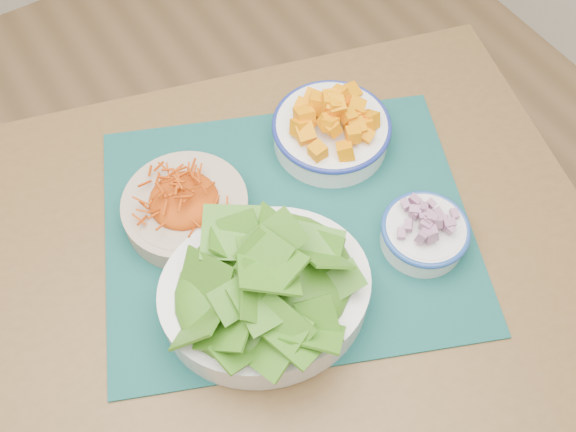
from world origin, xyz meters
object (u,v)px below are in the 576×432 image
object	(u,v)px
lettuce_bowl	(265,284)
placemat	(288,227)
onion_bowl	(425,231)
table	(241,291)
squash_bowl	(332,125)
carrot_bowl	(185,204)

from	to	relation	value
lettuce_bowl	placemat	bearing A→B (deg)	61.17
lettuce_bowl	onion_bowl	world-z (taller)	lettuce_bowl
table	squash_bowl	xyz separation A→B (m)	(0.24, 0.11, 0.16)
placemat	onion_bowl	xyz separation A→B (m)	(0.16, -0.13, 0.04)
table	lettuce_bowl	size ratio (longest dim) A/B	3.59
table	carrot_bowl	world-z (taller)	carrot_bowl
squash_bowl	onion_bowl	distance (m)	0.23
squash_bowl	onion_bowl	xyz separation A→B (m)	(0.01, -0.23, -0.01)
placemat	onion_bowl	size ratio (longest dim) A/B	3.36
carrot_bowl	squash_bowl	xyz separation A→B (m)	(0.27, 0.00, 0.01)
lettuce_bowl	squash_bowl	bearing A→B (deg)	55.68
table	onion_bowl	bearing A→B (deg)	-10.45
placemat	squash_bowl	xyz separation A→B (m)	(0.15, 0.10, 0.05)
placemat	onion_bowl	world-z (taller)	onion_bowl
table	squash_bowl	bearing A→B (deg)	39.63
squash_bowl	onion_bowl	size ratio (longest dim) A/B	1.43
table	placemat	size ratio (longest dim) A/B	2.28
table	lettuce_bowl	xyz separation A→B (m)	(0.00, -0.09, 0.18)
squash_bowl	lettuce_bowl	xyz separation A→B (m)	(-0.24, -0.19, 0.02)
onion_bowl	placemat	bearing A→B (deg)	139.97
table	squash_bowl	size ratio (longest dim) A/B	5.36
carrot_bowl	table	bearing A→B (deg)	-75.97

